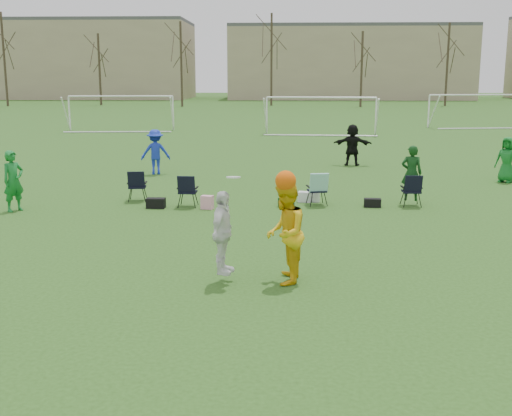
{
  "coord_description": "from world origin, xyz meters",
  "views": [
    {
      "loc": [
        1.41,
        -11.45,
        3.91
      ],
      "look_at": [
        0.89,
        1.27,
        1.25
      ],
      "focal_mm": 45.0,
      "sensor_mm": 36.0,
      "label": 1
    }
  ],
  "objects_px": {
    "fielder_blue": "(155,152)",
    "goal_left": "(121,103)",
    "center_contest": "(267,232)",
    "fielder_black": "(352,145)",
    "goal_right": "(476,101)",
    "fielder_green_far": "(507,160)",
    "goal_mid": "(321,105)",
    "fielder_green_near": "(13,181)"
  },
  "relations": [
    {
      "from": "center_contest",
      "to": "goal_right",
      "type": "relative_size",
      "value": 0.29
    },
    {
      "from": "goal_mid",
      "to": "fielder_green_far",
      "type": "bearing_deg",
      "value": -69.91
    },
    {
      "from": "fielder_green_far",
      "to": "fielder_blue",
      "type": "bearing_deg",
      "value": -146.72
    },
    {
      "from": "fielder_green_near",
      "to": "goal_right",
      "type": "height_order",
      "value": "goal_right"
    },
    {
      "from": "fielder_blue",
      "to": "goal_left",
      "type": "relative_size",
      "value": 0.24
    },
    {
      "from": "fielder_green_near",
      "to": "fielder_black",
      "type": "bearing_deg",
      "value": -11.78
    },
    {
      "from": "fielder_blue",
      "to": "fielder_green_far",
      "type": "distance_m",
      "value": 13.38
    },
    {
      "from": "fielder_black",
      "to": "goal_right",
      "type": "bearing_deg",
      "value": -109.29
    },
    {
      "from": "fielder_green_far",
      "to": "fielder_green_near",
      "type": "bearing_deg",
      "value": -120.8
    },
    {
      "from": "goal_mid",
      "to": "goal_right",
      "type": "xyz_separation_m",
      "value": [
        12.0,
        6.0,
        0.0
      ]
    },
    {
      "from": "fielder_green_near",
      "to": "goal_mid",
      "type": "xyz_separation_m",
      "value": [
        10.35,
        25.45,
        1.04
      ]
    },
    {
      "from": "center_contest",
      "to": "goal_right",
      "type": "distance_m",
      "value": 40.55
    },
    {
      "from": "goal_right",
      "to": "fielder_black",
      "type": "bearing_deg",
      "value": -126.28
    },
    {
      "from": "fielder_blue",
      "to": "goal_left",
      "type": "bearing_deg",
      "value": -84.88
    },
    {
      "from": "goal_mid",
      "to": "fielder_black",
      "type": "bearing_deg",
      "value": -84.23
    },
    {
      "from": "fielder_blue",
      "to": "center_contest",
      "type": "relative_size",
      "value": 0.82
    },
    {
      "from": "fielder_green_near",
      "to": "goal_mid",
      "type": "height_order",
      "value": "goal_mid"
    },
    {
      "from": "fielder_green_near",
      "to": "center_contest",
      "type": "bearing_deg",
      "value": -94.5
    },
    {
      "from": "fielder_blue",
      "to": "fielder_green_far",
      "type": "height_order",
      "value": "fielder_blue"
    },
    {
      "from": "fielder_blue",
      "to": "fielder_green_far",
      "type": "bearing_deg",
      "value": 161.45
    },
    {
      "from": "center_contest",
      "to": "goal_left",
      "type": "distance_m",
      "value": 35.52
    },
    {
      "from": "fielder_black",
      "to": "goal_left",
      "type": "relative_size",
      "value": 0.24
    },
    {
      "from": "fielder_blue",
      "to": "goal_left",
      "type": "height_order",
      "value": "goal_left"
    },
    {
      "from": "fielder_green_far",
      "to": "goal_right",
      "type": "relative_size",
      "value": 0.23
    },
    {
      "from": "fielder_green_near",
      "to": "goal_right",
      "type": "distance_m",
      "value": 38.6
    },
    {
      "from": "fielder_green_far",
      "to": "center_contest",
      "type": "relative_size",
      "value": 0.77
    },
    {
      "from": "center_contest",
      "to": "fielder_black",
      "type": "bearing_deg",
      "value": 78.42
    },
    {
      "from": "fielder_black",
      "to": "goal_right",
      "type": "height_order",
      "value": "goal_right"
    },
    {
      "from": "fielder_green_far",
      "to": "goal_left",
      "type": "height_order",
      "value": "goal_left"
    },
    {
      "from": "fielder_green_near",
      "to": "center_contest",
      "type": "distance_m",
      "value": 9.77
    },
    {
      "from": "fielder_green_far",
      "to": "fielder_black",
      "type": "height_order",
      "value": "fielder_black"
    },
    {
      "from": "fielder_green_near",
      "to": "fielder_green_far",
      "type": "relative_size",
      "value": 1.06
    },
    {
      "from": "fielder_green_near",
      "to": "fielder_blue",
      "type": "relative_size",
      "value": 1.0
    },
    {
      "from": "fielder_black",
      "to": "goal_mid",
      "type": "height_order",
      "value": "goal_mid"
    },
    {
      "from": "goal_right",
      "to": "goal_left",
      "type": "bearing_deg",
      "value": -179.25
    },
    {
      "from": "fielder_green_far",
      "to": "goal_mid",
      "type": "bearing_deg",
      "value": 145.55
    },
    {
      "from": "fielder_green_far",
      "to": "goal_mid",
      "type": "xyz_separation_m",
      "value": [
        -5.68,
        19.69,
        1.08
      ]
    },
    {
      "from": "fielder_blue",
      "to": "fielder_black",
      "type": "relative_size",
      "value": 0.99
    },
    {
      "from": "fielder_blue",
      "to": "fielder_green_far",
      "type": "xyz_separation_m",
      "value": [
        13.3,
        -1.44,
        -0.05
      ]
    },
    {
      "from": "center_contest",
      "to": "goal_mid",
      "type": "relative_size",
      "value": 0.29
    },
    {
      "from": "fielder_blue",
      "to": "center_contest",
      "type": "distance_m",
      "value": 14.28
    },
    {
      "from": "center_contest",
      "to": "goal_right",
      "type": "xyz_separation_m",
      "value": [
        14.86,
        37.72,
        0.92
      ]
    }
  ]
}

